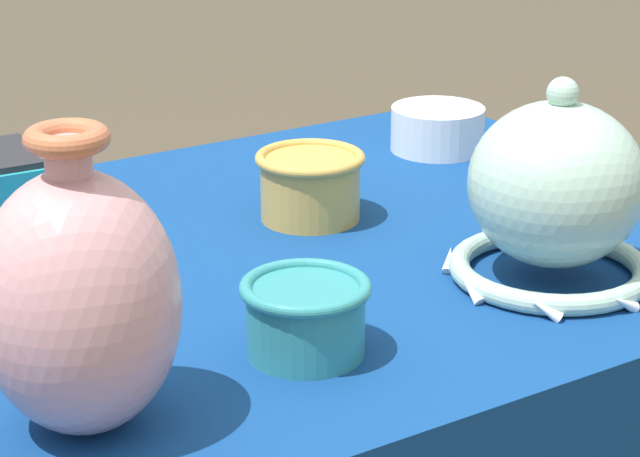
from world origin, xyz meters
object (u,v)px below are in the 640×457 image
object	(u,v)px
vase_dome_bell	(555,197)
cup_wide_teal	(306,315)
vase_tall_bulbous	(79,300)
cup_wide_ochre	(310,183)
pot_squat_porcelain	(438,129)

from	to	relation	value
vase_dome_bell	cup_wide_teal	distance (m)	0.31
vase_tall_bulbous	cup_wide_ochre	distance (m)	0.51
cup_wide_ochre	pot_squat_porcelain	size ratio (longest dim) A/B	1.00
vase_tall_bulbous	vase_dome_bell	world-z (taller)	vase_tall_bulbous
vase_tall_bulbous	cup_wide_teal	distance (m)	0.23
vase_dome_bell	pot_squat_porcelain	world-z (taller)	vase_dome_bell
pot_squat_porcelain	vase_dome_bell	bearing A→B (deg)	-112.59
cup_wide_ochre	cup_wide_teal	distance (m)	0.35
vase_dome_bell	pot_squat_porcelain	size ratio (longest dim) A/B	1.75
vase_tall_bulbous	pot_squat_porcelain	world-z (taller)	vase_tall_bulbous
vase_dome_bell	cup_wide_teal	size ratio (longest dim) A/B	1.87
vase_dome_bell	cup_wide_teal	xyz separation A→B (m)	(-0.30, -0.01, -0.05)
vase_dome_bell	pot_squat_porcelain	xyz separation A→B (m)	(0.17, 0.42, -0.06)
cup_wide_ochre	cup_wide_teal	xyz separation A→B (m)	(-0.19, -0.29, -0.00)
vase_tall_bulbous	cup_wide_ochre	xyz separation A→B (m)	(0.40, 0.31, -0.07)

